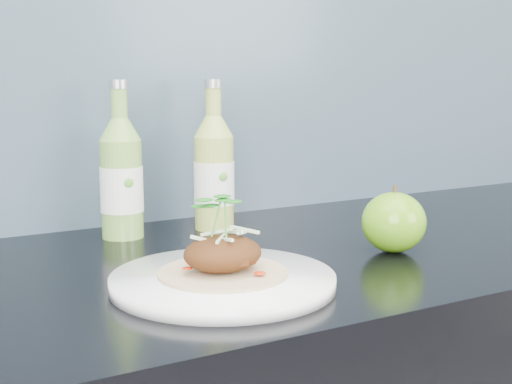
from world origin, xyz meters
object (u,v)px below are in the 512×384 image
dinner_plate (223,281)px  cider_bottle_left (121,179)px  cider_bottle_right (214,173)px  green_apple (394,222)px

dinner_plate → cider_bottle_left: cider_bottle_left is taller
cider_bottle_left → dinner_plate: bearing=-111.4°
dinner_plate → cider_bottle_right: size_ratio=1.25×
cider_bottle_right → green_apple: bearing=-70.8°
cider_bottle_right → dinner_plate: bearing=-125.2°
dinner_plate → cider_bottle_right: (0.14, 0.30, 0.08)m
green_apple → dinner_plate: bearing=-173.9°
dinner_plate → cider_bottle_left: 0.32m
green_apple → cider_bottle_left: 0.42m
green_apple → cider_bottle_left: (-0.30, 0.28, 0.05)m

